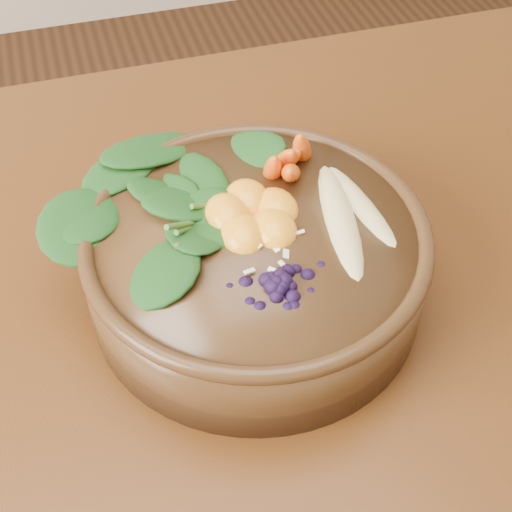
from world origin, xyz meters
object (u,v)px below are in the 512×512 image
stoneware_bowl (256,264)px  carrot_cluster (292,128)px  blueberry_pile (280,267)px  mandarin_cluster (253,203)px  kale_heap (187,174)px  dining_table (53,468)px  banana_halves (352,200)px

stoneware_bowl → carrot_cluster: 0.12m
carrot_cluster → stoneware_bowl: bearing=-123.7°
carrot_cluster → blueberry_pile: bearing=-109.5°
mandarin_cluster → carrot_cluster: bearing=47.6°
kale_heap → mandarin_cluster: kale_heap is taller
dining_table → stoneware_bowl: size_ratio=5.73×
stoneware_bowl → kale_heap: 0.09m
kale_heap → carrot_cluster: size_ratio=2.38×
carrot_cluster → mandarin_cluster: bearing=-129.8°
stoneware_bowl → mandarin_cluster: 0.06m
kale_heap → banana_halves: (0.12, -0.06, -0.01)m
stoneware_bowl → banana_halves: 0.10m
stoneware_bowl → blueberry_pile: (0.00, -0.06, 0.06)m
dining_table → banana_halves: banana_halves is taller
stoneware_bowl → kale_heap: (-0.04, 0.06, 0.06)m
dining_table → banana_halves: size_ratio=10.17×
kale_heap → dining_table: bearing=-142.7°
mandarin_cluster → dining_table: bearing=-158.8°
mandarin_cluster → kale_heap: bearing=135.6°
stoneware_bowl → banana_halves: bearing=0.2°
blueberry_pile → stoneware_bowl: bearing=90.3°
carrot_cluster → blueberry_pile: 0.14m
carrot_cluster → banana_halves: (0.03, -0.07, -0.03)m
banana_halves → mandarin_cluster: size_ratio=1.78×
kale_heap → mandarin_cluster: (0.04, -0.04, -0.01)m
dining_table → kale_heap: 0.27m
kale_heap → mandarin_cluster: 0.06m
carrot_cluster → mandarin_cluster: size_ratio=0.87×
blueberry_pile → dining_table: bearing=-179.0°
dining_table → kale_heap: size_ratio=8.75×
carrot_cluster → mandarin_cluster: (-0.05, -0.06, -0.02)m
banana_halves → mandarin_cluster: mandarin_cluster is taller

